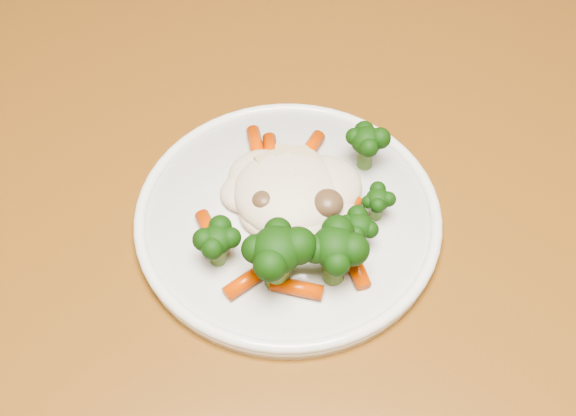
# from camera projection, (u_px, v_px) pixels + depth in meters

# --- Properties ---
(dining_table) EXTENTS (1.23, 0.90, 0.75)m
(dining_table) POSITION_uv_depth(u_px,v_px,m) (208.00, 271.00, 0.70)
(dining_table) COLOR brown
(dining_table) RESTS_ON ground
(plate) EXTENTS (0.25, 0.25, 0.01)m
(plate) POSITION_uv_depth(u_px,v_px,m) (288.00, 218.00, 0.60)
(plate) COLOR white
(plate) RESTS_ON dining_table
(meal) EXTENTS (0.16, 0.18, 0.05)m
(meal) POSITION_uv_depth(u_px,v_px,m) (300.00, 212.00, 0.57)
(meal) COLOR beige
(meal) RESTS_ON plate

